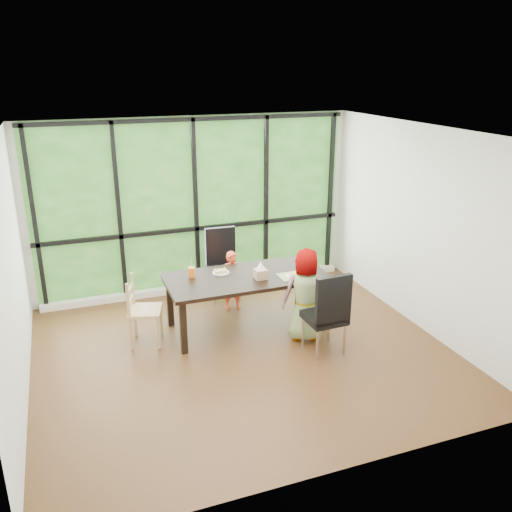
% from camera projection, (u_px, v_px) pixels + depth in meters
% --- Properties ---
extents(ground, '(5.00, 5.00, 0.00)m').
position_uv_depth(ground, '(243.00, 353.00, 6.73)').
color(ground, black).
rests_on(ground, ground).
extents(back_wall, '(5.00, 0.00, 5.00)m').
position_uv_depth(back_wall, '(195.00, 206.00, 8.26)').
color(back_wall, silver).
rests_on(back_wall, ground).
extents(foliage_backdrop, '(4.80, 0.02, 2.65)m').
position_uv_depth(foliage_backdrop, '(195.00, 206.00, 8.24)').
color(foliage_backdrop, '#215017').
rests_on(foliage_backdrop, back_wall).
extents(window_mullions, '(4.80, 0.06, 2.65)m').
position_uv_depth(window_mullions, '(196.00, 207.00, 8.20)').
color(window_mullions, black).
rests_on(window_mullions, back_wall).
extents(window_sill, '(4.80, 0.12, 0.10)m').
position_uv_depth(window_sill, '(200.00, 286.00, 8.61)').
color(window_sill, silver).
rests_on(window_sill, ground).
extents(dining_table, '(2.18, 1.10, 0.75)m').
position_uv_depth(dining_table, '(247.00, 301.00, 7.27)').
color(dining_table, black).
rests_on(dining_table, ground).
extents(chair_window_leather, '(0.48, 0.48, 1.08)m').
position_uv_depth(chair_window_leather, '(224.00, 265.00, 8.11)').
color(chair_window_leather, black).
rests_on(chair_window_leather, ground).
extents(chair_interior_leather, '(0.47, 0.47, 1.08)m').
position_uv_depth(chair_interior_leather, '(325.00, 312.00, 6.60)').
color(chair_interior_leather, black).
rests_on(chair_interior_leather, ground).
extents(chair_end_beech, '(0.50, 0.52, 0.90)m').
position_uv_depth(chair_end_beech, '(145.00, 311.00, 6.83)').
color(chair_end_beech, tan).
rests_on(chair_end_beech, ground).
extents(child_toddler, '(0.34, 0.24, 0.89)m').
position_uv_depth(child_toddler, '(233.00, 281.00, 7.78)').
color(child_toddler, '#E14627').
rests_on(child_toddler, ground).
extents(child_older, '(0.69, 0.56, 1.23)m').
position_uv_depth(child_older, '(307.00, 294.00, 6.90)').
color(child_older, slate).
rests_on(child_older, ground).
extents(placemat, '(0.40, 0.29, 0.01)m').
position_uv_depth(placemat, '(294.00, 276.00, 7.14)').
color(placemat, tan).
rests_on(placemat, dining_table).
extents(plate_far, '(0.22, 0.22, 0.01)m').
position_uv_depth(plate_far, '(221.00, 273.00, 7.23)').
color(plate_far, white).
rests_on(plate_far, dining_table).
extents(plate_near, '(0.21, 0.21, 0.01)m').
position_uv_depth(plate_near, '(294.00, 276.00, 7.13)').
color(plate_near, white).
rests_on(plate_near, dining_table).
extents(orange_cup, '(0.09, 0.09, 0.14)m').
position_uv_depth(orange_cup, '(192.00, 272.00, 7.08)').
color(orange_cup, orange).
rests_on(orange_cup, dining_table).
extents(green_cup, '(0.07, 0.07, 0.12)m').
position_uv_depth(green_cup, '(313.00, 270.00, 7.17)').
color(green_cup, green).
rests_on(green_cup, dining_table).
extents(white_mug, '(0.09, 0.09, 0.09)m').
position_uv_depth(white_mug, '(312.00, 262.00, 7.50)').
color(white_mug, white).
rests_on(white_mug, dining_table).
extents(tissue_box, '(0.15, 0.15, 0.13)m').
position_uv_depth(tissue_box, '(261.00, 274.00, 7.03)').
color(tissue_box, tan).
rests_on(tissue_box, dining_table).
extents(crepe_rolls_far, '(0.20, 0.12, 0.04)m').
position_uv_depth(crepe_rolls_far, '(221.00, 271.00, 7.22)').
color(crepe_rolls_far, tan).
rests_on(crepe_rolls_far, plate_far).
extents(crepe_rolls_near, '(0.15, 0.12, 0.04)m').
position_uv_depth(crepe_rolls_near, '(294.00, 274.00, 7.12)').
color(crepe_rolls_near, tan).
rests_on(crepe_rolls_near, plate_near).
extents(straw_white, '(0.01, 0.04, 0.20)m').
position_uv_depth(straw_white, '(191.00, 265.00, 7.04)').
color(straw_white, white).
rests_on(straw_white, orange_cup).
extents(straw_pink, '(0.01, 0.04, 0.20)m').
position_uv_depth(straw_pink, '(313.00, 264.00, 7.14)').
color(straw_pink, pink).
rests_on(straw_pink, green_cup).
extents(tissue, '(0.12, 0.12, 0.11)m').
position_uv_depth(tissue, '(261.00, 265.00, 6.99)').
color(tissue, white).
rests_on(tissue, tissue_box).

